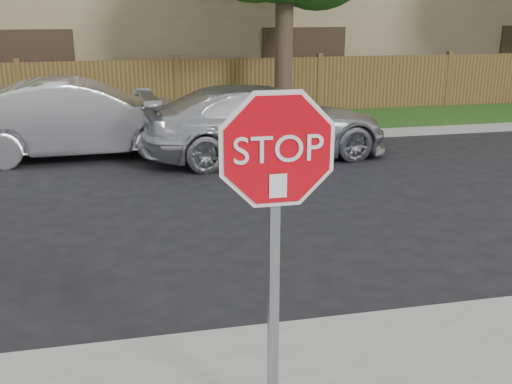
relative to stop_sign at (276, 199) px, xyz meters
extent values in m
plane|color=black|center=(0.53, 1.48, -1.83)|extent=(90.00, 90.00, 0.00)
cube|color=gray|center=(0.53, 9.63, -1.75)|extent=(70.00, 0.30, 0.15)
cube|color=#1E4714|center=(0.53, 11.28, -1.77)|extent=(70.00, 3.00, 0.12)
cube|color=#4E381B|center=(0.53, 12.88, -1.03)|extent=(70.00, 0.12, 1.60)
cube|color=#9A7F5F|center=(0.53, 18.48, 1.17)|extent=(34.00, 8.00, 6.00)
cylinder|color=#382B21|center=(3.03, 11.18, 0.13)|extent=(0.44, 0.44, 3.92)
cube|color=gray|center=(0.00, 0.05, -0.58)|extent=(0.06, 0.06, 2.30)
cylinder|color=white|center=(0.00, -0.02, 0.32)|extent=(1.01, 0.02, 1.01)
cylinder|color=#C00711|center=(0.00, -0.03, 0.32)|extent=(0.93, 0.02, 0.93)
cube|color=white|center=(0.00, -0.05, 0.10)|extent=(0.11, 0.00, 0.15)
imported|color=silver|center=(-1.75, 9.08, -1.04)|extent=(4.82, 1.82, 1.57)
imported|color=#B9BBC1|center=(1.86, 8.19, -1.10)|extent=(5.15, 2.41, 1.46)
camera|label=1|loc=(-0.88, -3.41, 1.15)|focal=42.00mm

